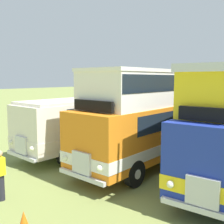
{
  "coord_description": "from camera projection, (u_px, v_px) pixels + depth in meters",
  "views": [
    {
      "loc": [
        -1.44,
        -11.58,
        4.09
      ],
      "look_at": [
        -10.15,
        -0.44,
        2.31
      ],
      "focal_mm": 42.86,
      "sensor_mm": 36.0,
      "label": 1
    }
  ],
  "objects": [
    {
      "name": "bus_second_in_row",
      "position": [
        156.0,
        112.0,
        13.13
      ],
      "size": [
        3.01,
        9.99,
        4.49
      ],
      "color": "orange",
      "rests_on": "ground"
    },
    {
      "name": "marshal_person",
      "position": [
        0.0,
        175.0,
        8.93
      ],
      "size": [
        0.36,
        0.24,
        1.73
      ],
      "color": "#23232D",
      "rests_on": "ground"
    },
    {
      "name": "bus_first_in_row",
      "position": [
        101.0,
        118.0,
        15.86
      ],
      "size": [
        3.15,
        10.55,
        2.99
      ],
      "color": "silver",
      "rests_on": "ground"
    },
    {
      "name": "cone_near_end",
      "position": [
        24.0,
        222.0,
        7.08
      ],
      "size": [
        0.36,
        0.36,
        0.61
      ],
      "primitive_type": "cone",
      "color": "orange",
      "rests_on": "ground"
    }
  ]
}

